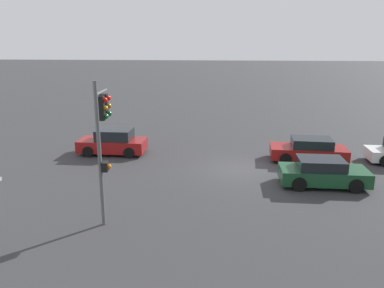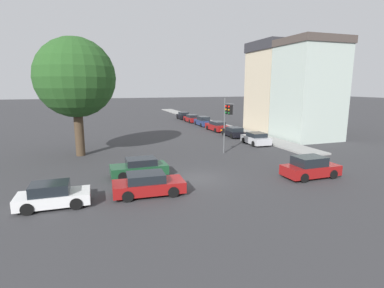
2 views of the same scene
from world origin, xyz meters
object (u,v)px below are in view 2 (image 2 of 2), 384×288
at_px(parked_car_4, 192,119).
at_px(parked_car_2, 217,126).
at_px(crossing_car_2, 53,196).
at_px(parked_car_3, 203,121).
at_px(crossing_car_0, 139,168).
at_px(parked_car_1, 234,132).
at_px(parked_car_0, 256,139).
at_px(parked_car_5, 183,116).
at_px(street_tree, 75,78).
at_px(crossing_car_1, 310,168).
at_px(crossing_car_3, 148,184).
at_px(traffic_signal, 227,116).

bearing_deg(parked_car_4, parked_car_2, -179.75).
distance_m(crossing_car_2, parked_car_3, 35.74).
relative_size(crossing_car_0, parked_car_1, 1.01).
relative_size(crossing_car_0, parked_car_0, 1.07).
bearing_deg(parked_car_4, parked_car_5, 0.60).
distance_m(crossing_car_2, parked_car_2, 30.71).
relative_size(crossing_car_0, parked_car_2, 0.87).
height_order(street_tree, parked_car_5, street_tree).
xyz_separation_m(crossing_car_2, parked_car_5, (19.99, 39.96, 0.04)).
bearing_deg(parked_car_4, crossing_car_1, 175.64).
height_order(street_tree, crossing_car_1, street_tree).
xyz_separation_m(parked_car_0, parked_car_2, (-0.02, 11.08, 0.04)).
bearing_deg(parked_car_0, parked_car_3, 1.03).
bearing_deg(crossing_car_1, parked_car_4, 84.77).
bearing_deg(crossing_car_1, crossing_car_3, 177.88).
xyz_separation_m(parked_car_1, parked_car_2, (-0.02, 5.51, 0.08)).
relative_size(crossing_car_2, parked_car_4, 0.85).
xyz_separation_m(traffic_signal, parked_car_4, (5.35, 26.01, -3.06)).
height_order(crossing_car_0, parked_car_0, parked_car_0).
distance_m(street_tree, crossing_car_3, 14.85).
distance_m(traffic_signal, crossing_car_0, 10.73).
height_order(parked_car_2, parked_car_3, parked_car_3).
bearing_deg(parked_car_2, traffic_signal, 158.41).
distance_m(parked_car_1, parked_car_2, 5.51).
xyz_separation_m(parked_car_0, parked_car_3, (0.14, 17.29, 0.08)).
xyz_separation_m(crossing_car_1, crossing_car_2, (-17.22, 0.14, -0.08)).
bearing_deg(crossing_car_3, parked_car_0, 42.05).
bearing_deg(parked_car_5, crossing_car_1, 175.20).
xyz_separation_m(crossing_car_0, crossing_car_3, (-0.12, -4.01, 0.01)).
relative_size(parked_car_0, parked_car_5, 1.01).
xyz_separation_m(crossing_car_2, parked_car_1, (20.05, 17.77, -0.03)).
bearing_deg(parked_car_4, street_tree, 139.60).
bearing_deg(parked_car_5, street_tree, 144.44).
distance_m(parked_car_0, parked_car_2, 11.08).
bearing_deg(traffic_signal, parked_car_3, -110.51).
xyz_separation_m(street_tree, parked_car_5, (18.82, 27.17, -6.61)).
xyz_separation_m(traffic_signal, parked_car_5, (5.32, 31.21, -3.05)).
bearing_deg(crossing_car_2, crossing_car_1, 0.35).
bearing_deg(crossing_car_3, parked_car_2, 60.33).
bearing_deg(crossing_car_3, crossing_car_1, 1.28).
bearing_deg(parked_car_5, traffic_signal, 169.48).
distance_m(traffic_signal, parked_car_2, 15.78).
bearing_deg(parked_car_2, crossing_car_3, 146.20).
distance_m(crossing_car_1, parked_car_3, 29.78).
relative_size(crossing_car_1, parked_car_1, 1.01).
bearing_deg(crossing_car_2, parked_car_0, 32.14).
relative_size(crossing_car_2, parked_car_1, 0.94).
distance_m(parked_car_2, parked_car_4, 11.49).
bearing_deg(crossing_car_0, parked_car_5, -112.56).
bearing_deg(parked_car_5, parked_car_0, 179.27).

